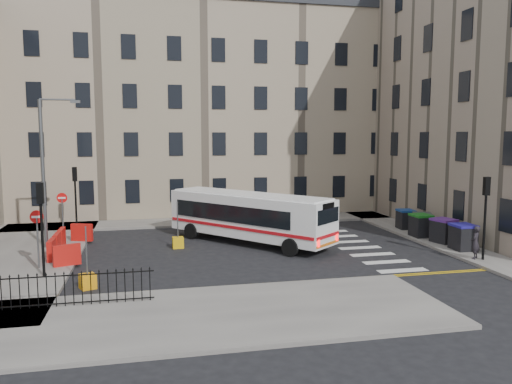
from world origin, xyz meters
name	(u,v)px	position (x,y,z in m)	size (l,w,h in m)	color
ground	(285,246)	(0.00, 0.00, 0.00)	(120.00, 120.00, 0.00)	black
pavement_north	(170,223)	(-6.00, 8.60, 0.07)	(36.00, 3.20, 0.15)	slate
pavement_east	(397,226)	(9.00, 4.00, 0.07)	(2.40, 26.00, 0.15)	slate
pavement_west	(23,254)	(-14.00, 1.00, 0.07)	(6.00, 22.00, 0.15)	slate
pavement_sw	(166,318)	(-7.00, -10.00, 0.07)	(20.00, 6.00, 0.15)	slate
terrace_north	(152,106)	(-7.00, 15.50, 8.62)	(38.30, 10.80, 17.20)	tan
traffic_light_east	(486,205)	(8.60, -5.50, 2.87)	(0.28, 0.22, 4.10)	black
traffic_light_nw	(75,189)	(-12.00, 6.50, 2.87)	(0.28, 0.22, 4.10)	black
traffic_light_sw	(41,215)	(-12.00, -4.00, 2.87)	(0.28, 0.22, 4.10)	black
streetlamp	(43,171)	(-13.00, 2.00, 4.34)	(0.50, 0.22, 8.14)	#595B5E
no_entry_north	(62,206)	(-12.50, 4.50, 2.08)	(0.60, 0.08, 3.00)	#595B5E
no_entry_south	(37,227)	(-12.50, -2.50, 2.08)	(0.60, 0.08, 3.00)	#595B5E
roadworks_barriers	(64,243)	(-11.84, 0.50, 0.65)	(1.66, 6.26, 1.00)	red
iron_railings	(42,291)	(-11.25, -8.20, 0.75)	(7.80, 0.04, 1.20)	black
bus	(249,215)	(-1.83, 1.30, 1.64)	(8.52, 9.52, 2.85)	white
wheelie_bin_a	(463,237)	(8.94, -3.38, 0.85)	(1.11, 1.27, 1.38)	black
wheelie_bin_b	(443,230)	(8.96, -1.54, 0.84)	(1.37, 1.48, 1.37)	black
wheelie_bin_c	(421,225)	(8.58, 0.26, 0.83)	(1.07, 1.23, 1.35)	black
wheelie_bin_d	(422,224)	(8.97, 0.72, 0.83)	(1.42, 1.52, 1.35)	black
wheelie_bin_e	(406,219)	(8.97, 2.77, 0.78)	(1.10, 1.23, 1.26)	black
pedestrian	(475,242)	(8.32, -5.26, 0.97)	(0.60, 0.39, 1.64)	black
bollard_yellow	(178,243)	(-5.92, 0.95, 0.30)	(0.60, 0.60, 0.60)	#E2AD0C
bollard_chevron	(88,281)	(-10.00, -5.73, 0.30)	(0.60, 0.60, 0.60)	orange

